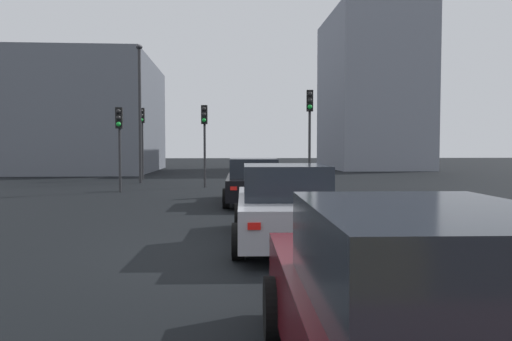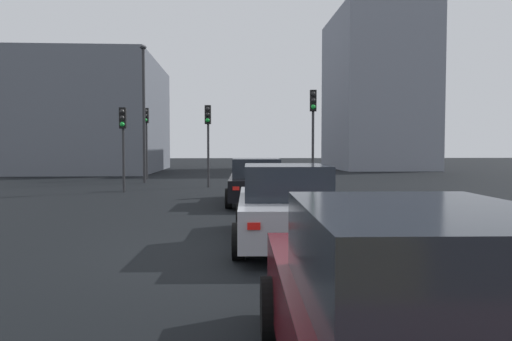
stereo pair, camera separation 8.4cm
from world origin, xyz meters
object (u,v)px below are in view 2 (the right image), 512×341
(car_black_left_lead, at_px, (256,182))
(traffic_light_far_right, at_px, (313,119))
(traffic_light_near_left, at_px, (208,128))
(car_maroon_left_third, at_px, (410,320))
(street_lamp_kerbside, at_px, (144,102))
(traffic_light_far_left, at_px, (146,128))
(traffic_light_near_right, at_px, (123,131))
(car_silver_left_second, at_px, (285,206))

(car_black_left_lead, height_order, traffic_light_far_right, traffic_light_far_right)
(car_black_left_lead, bearing_deg, traffic_light_near_left, 17.95)
(car_maroon_left_third, xyz_separation_m, street_lamp_kerbside, (23.48, 5.88, 3.65))
(traffic_light_far_left, bearing_deg, car_black_left_lead, 30.12)
(traffic_light_near_left, distance_m, street_lamp_kerbside, 5.15)
(traffic_light_near_right, bearing_deg, car_maroon_left_third, 17.88)
(car_black_left_lead, bearing_deg, car_silver_left_second, -176.60)
(traffic_light_far_right, bearing_deg, traffic_light_near_right, -85.75)
(car_black_left_lead, relative_size, traffic_light_near_right, 1.34)
(traffic_light_far_left, relative_size, traffic_light_far_right, 0.99)
(car_maroon_left_third, relative_size, traffic_light_far_left, 1.10)
(traffic_light_near_right, relative_size, street_lamp_kerbside, 0.49)
(traffic_light_near_left, height_order, traffic_light_far_right, traffic_light_far_right)
(car_silver_left_second, relative_size, traffic_light_near_left, 1.21)
(traffic_light_near_left, relative_size, street_lamp_kerbside, 0.53)
(traffic_light_near_right, xyz_separation_m, traffic_light_far_left, (8.52, 0.45, 0.46))
(traffic_light_far_left, height_order, traffic_light_far_right, traffic_light_far_right)
(traffic_light_far_right, height_order, street_lamp_kerbside, street_lamp_kerbside)
(car_maroon_left_third, relative_size, traffic_light_near_right, 1.30)
(car_maroon_left_third, height_order, street_lamp_kerbside, street_lamp_kerbside)
(traffic_light_near_left, xyz_separation_m, traffic_light_near_right, (-2.32, 3.53, -0.22))
(car_black_left_lead, height_order, car_silver_left_second, car_silver_left_second)
(traffic_light_near_left, relative_size, traffic_light_far_right, 0.91)
(traffic_light_near_left, relative_size, traffic_light_far_left, 0.92)
(traffic_light_far_left, distance_m, traffic_light_far_right, 12.49)
(car_black_left_lead, relative_size, traffic_light_far_left, 1.13)
(car_silver_left_second, relative_size, car_maroon_left_third, 1.01)
(car_silver_left_second, bearing_deg, car_black_left_lead, 3.73)
(car_silver_left_second, distance_m, traffic_light_near_left, 14.09)
(traffic_light_near_left, distance_m, traffic_light_near_right, 4.23)
(car_black_left_lead, xyz_separation_m, traffic_light_near_right, (4.39, 5.47, 1.88))
(traffic_light_near_right, height_order, street_lamp_kerbside, street_lamp_kerbside)
(car_black_left_lead, relative_size, traffic_light_far_right, 1.12)
(street_lamp_kerbside, bearing_deg, car_maroon_left_third, -165.94)
(car_black_left_lead, height_order, car_maroon_left_third, car_black_left_lead)
(traffic_light_far_left, relative_size, street_lamp_kerbside, 0.58)
(car_maroon_left_third, relative_size, traffic_light_near_left, 1.20)
(traffic_light_near_right, height_order, traffic_light_far_right, traffic_light_far_right)
(traffic_light_near_left, distance_m, traffic_light_far_right, 5.43)
(traffic_light_near_right, height_order, traffic_light_far_left, traffic_light_far_left)
(car_silver_left_second, bearing_deg, street_lamp_kerbside, 20.74)
(car_black_left_lead, bearing_deg, traffic_light_near_right, 53.07)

